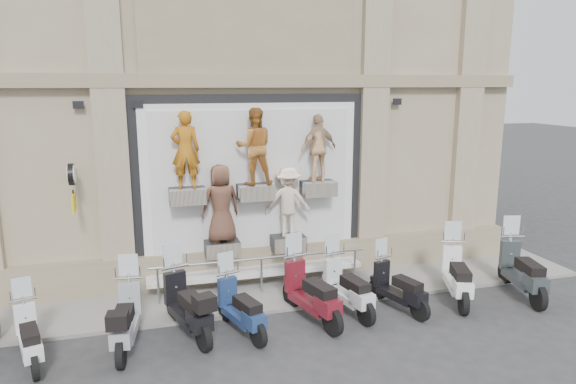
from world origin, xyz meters
The scene contains 15 objects.
ground centered at (0.00, 0.00, 0.00)m, with size 90.00×90.00×0.00m, color #2E2E30.
sidewalk centered at (0.00, 2.10, 0.04)m, with size 16.00×2.20×0.08m, color gray.
building centered at (0.00, 7.00, 6.00)m, with size 14.00×8.60×12.00m, color tan, non-canonical shape.
shop_vitrine centered at (0.04, 2.74, 2.41)m, with size 5.60×0.92×4.30m.
guard_rail centered at (0.00, 2.00, 0.47)m, with size 5.06×0.10×0.93m, color #9EA0A5, non-canonical shape.
clock_sign_bracket centered at (-3.90, 2.47, 2.80)m, with size 0.10×0.80×1.02m.
scooter_b centered at (-4.53, 0.27, 0.69)m, with size 0.50×1.71×1.39m, color silver, non-canonical shape.
scooter_c centered at (-2.93, 0.37, 0.80)m, with size 0.57×1.96×1.59m, color gray, non-canonical shape.
scooter_d centered at (-1.80, 0.57, 0.84)m, with size 0.60×2.06×1.68m, color black, non-canonical shape.
scooter_e centered at (-0.80, 0.35, 0.74)m, with size 0.53×1.83×1.48m, color navy, non-canonical shape.
scooter_f centered at (0.69, 0.50, 0.85)m, with size 0.61×2.09×1.70m, color #5C0F1A, non-canonical shape.
scooter_g centered at (1.55, 0.66, 0.79)m, with size 0.56×1.94×1.57m, color silver, non-canonical shape.
scooter_h centered at (2.66, 0.47, 0.72)m, with size 0.52×1.78×1.44m, color black, non-canonical shape.
scooter_i centered at (4.15, 0.55, 0.83)m, with size 0.60×2.05×1.66m, color white, non-canonical shape.
scooter_j centered at (5.73, 0.36, 0.86)m, with size 0.62×2.12×1.72m, color #282F32, non-canonical shape.
Camera 1 is at (-2.46, -8.82, 4.78)m, focal length 32.00 mm.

